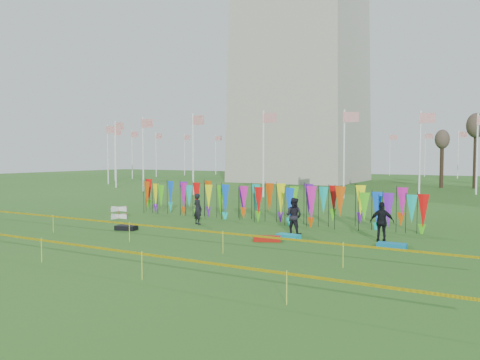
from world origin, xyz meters
The scene contains 13 objects.
ground centered at (0.00, 0.00, 0.00)m, with size 160.00×160.00×0.00m, color #225317.
flagpole_ring centered at (-14.00, 48.00, 4.00)m, with size 57.40×56.16×8.00m.
banner_row centered at (0.28, 6.72, 1.25)m, with size 18.64×0.64×2.13m.
caution_tape_near centered at (-0.22, -2.02, 0.78)m, with size 26.00×0.02×0.90m.
caution_tape_far centered at (-0.22, -6.62, 0.78)m, with size 26.00×0.02×0.90m.
box_kite centered at (-7.86, 3.49, 0.37)m, with size 0.66×0.66×0.74m.
person_left centered at (-2.27, 3.90, 0.87)m, with size 0.64×0.47×1.75m, color black.
person_mid centered at (3.72, 3.55, 0.90)m, with size 0.88×0.54×1.81m, color black.
person_right centered at (7.97, 3.60, 0.90)m, with size 1.05×0.60×1.80m, color black.
kite_bag_turquoise centered at (4.01, 2.24, 0.11)m, with size 1.08×0.54×0.22m, color #0B9EB3.
kite_bag_red centered at (3.41, 1.22, 0.11)m, with size 1.23×0.56×0.23m, color #B7160C.
kite_bag_black centered at (-4.37, 0.42, 0.12)m, with size 1.06×0.62×0.25m, color black.
kite_bag_teal centered at (8.69, 2.28, 0.11)m, with size 1.18×0.57×0.23m, color #0B73A2.
Camera 1 is at (12.73, -17.64, 3.90)m, focal length 35.00 mm.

